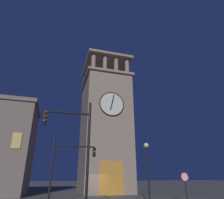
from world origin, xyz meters
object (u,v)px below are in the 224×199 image
at_px(clocktower, 105,129).
at_px(traffic_signal_mid, 68,160).
at_px(no_horn_sign, 185,179).
at_px(traffic_signal_near, 75,140).
at_px(street_lamp, 147,160).

xyz_separation_m(clocktower, traffic_signal_mid, (6.10, 12.39, -5.83)).
height_order(traffic_signal_mid, no_horn_sign, traffic_signal_mid).
xyz_separation_m(traffic_signal_near, traffic_signal_mid, (0.02, -5.32, -0.71)).
relative_size(traffic_signal_mid, no_horn_sign, 2.12).
height_order(traffic_signal_mid, street_lamp, traffic_signal_mid).
distance_m(traffic_signal_near, no_horn_sign, 10.58).
height_order(clocktower, traffic_signal_mid, clocktower).
height_order(clocktower, traffic_signal_near, clocktower).
bearing_deg(street_lamp, traffic_signal_near, 33.18).
xyz_separation_m(clocktower, street_lamp, (-0.51, 13.40, -5.76)).
bearing_deg(no_horn_sign, clocktower, -75.64).
height_order(clocktower, street_lamp, clocktower).
relative_size(clocktower, no_horn_sign, 9.27).
distance_m(traffic_signal_near, street_lamp, 7.90).
xyz_separation_m(street_lamp, no_horn_sign, (-3.07, 0.59, -1.51)).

